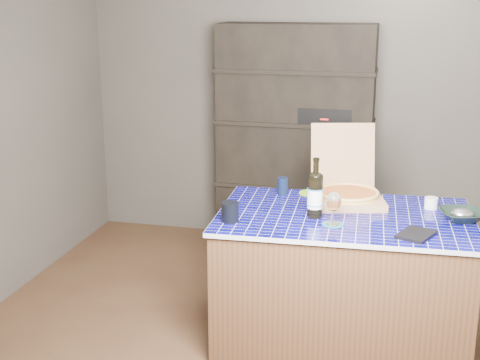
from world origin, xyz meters
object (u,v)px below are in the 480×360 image
(kitchen_island, at_px, (342,278))
(wine_glass, at_px, (334,202))
(pizza_box, at_px, (347,192))
(dvd_case, at_px, (416,234))
(bowl, at_px, (462,215))
(mead_bottle, at_px, (315,194))

(kitchen_island, height_order, wine_glass, wine_glass)
(kitchen_island, distance_m, wine_glass, 0.56)
(pizza_box, xyz_separation_m, dvd_case, (0.40, -0.52, -0.05))
(kitchen_island, distance_m, bowl, 0.77)
(wine_glass, relative_size, bowl, 0.76)
(wine_glass, xyz_separation_m, bowl, (0.69, 0.24, -0.10))
(dvd_case, xyz_separation_m, bowl, (0.25, 0.32, 0.02))
(pizza_box, bearing_deg, bowl, -31.91)
(mead_bottle, bearing_deg, pizza_box, 65.34)
(pizza_box, xyz_separation_m, mead_bottle, (-0.15, -0.34, 0.07))
(dvd_case, distance_m, bowl, 0.40)
(kitchen_island, height_order, mead_bottle, mead_bottle)
(kitchen_island, relative_size, bowl, 6.13)
(mead_bottle, bearing_deg, wine_glass, -44.16)
(kitchen_island, distance_m, dvd_case, 0.62)
(pizza_box, bearing_deg, wine_glass, -109.28)
(pizza_box, bearing_deg, dvd_case, -66.68)
(dvd_case, relative_size, bowl, 0.88)
(mead_bottle, height_order, dvd_case, mead_bottle)
(kitchen_island, xyz_separation_m, mead_bottle, (-0.16, -0.08, 0.53))
(mead_bottle, distance_m, wine_glass, 0.16)
(pizza_box, distance_m, mead_bottle, 0.38)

